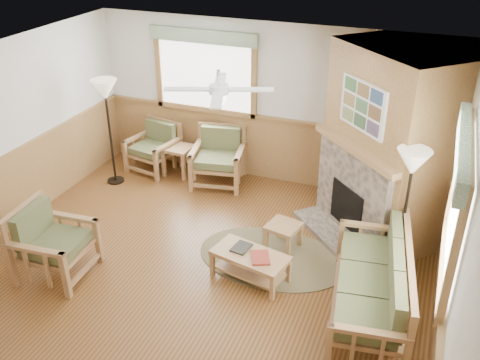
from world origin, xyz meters
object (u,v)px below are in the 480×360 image
(armchair_back_left, at_px, (153,148))
(end_table_chairs, at_px, (179,160))
(footstool, at_px, (283,236))
(sofa, at_px, (370,283))
(floor_lamp_left, at_px, (110,133))
(armchair_left, at_px, (54,243))
(armchair_back_right, at_px, (218,158))
(coffee_table, at_px, (250,266))
(floor_lamp_right, at_px, (404,215))

(armchair_back_left, height_order, end_table_chairs, armchair_back_left)
(end_table_chairs, bearing_deg, footstool, -32.08)
(sofa, relative_size, end_table_chairs, 3.83)
(floor_lamp_left, bearing_deg, armchair_left, -73.56)
(sofa, xyz_separation_m, armchair_back_right, (-2.93, 2.42, 0.00))
(armchair_back_left, relative_size, armchair_left, 0.90)
(end_table_chairs, xyz_separation_m, floor_lamp_left, (-0.91, -0.65, 0.65))
(sofa, height_order, armchair_left, armchair_left)
(coffee_table, bearing_deg, floor_lamp_right, 36.74)
(coffee_table, xyz_separation_m, end_table_chairs, (-2.20, 2.33, 0.07))
(armchair_back_right, distance_m, coffee_table, 2.70)
(armchair_back_left, xyz_separation_m, footstool, (2.89, -1.50, -0.24))
(armchair_back_left, bearing_deg, armchair_back_right, 8.30)
(footstool, relative_size, floor_lamp_right, 0.24)
(sofa, bearing_deg, armchair_back_left, -128.41)
(armchair_left, bearing_deg, floor_lamp_right, -73.36)
(floor_lamp_right, bearing_deg, armchair_left, -158.86)
(floor_lamp_left, bearing_deg, footstool, -14.37)
(armchair_back_right, height_order, floor_lamp_left, floor_lamp_left)
(armchair_back_left, xyz_separation_m, floor_lamp_right, (4.45, -1.53, 0.47))
(coffee_table, bearing_deg, armchair_left, -149.30)
(sofa, xyz_separation_m, armchair_back_left, (-4.22, 2.47, -0.04))
(armchair_left, distance_m, floor_lamp_right, 4.44)
(armchair_left, bearing_deg, sofa, -84.93)
(end_table_chairs, distance_m, floor_lamp_left, 1.29)
(end_table_chairs, bearing_deg, sofa, -33.60)
(armchair_back_left, distance_m, footstool, 3.27)
(sofa, relative_size, armchair_left, 2.13)
(armchair_back_right, relative_size, floor_lamp_right, 0.53)
(sofa, bearing_deg, floor_lamp_right, 158.28)
(armchair_back_right, height_order, floor_lamp_right, floor_lamp_right)
(armchair_back_right, bearing_deg, coffee_table, -69.30)
(footstool, bearing_deg, armchair_back_right, 138.01)
(armchair_back_right, distance_m, footstool, 2.18)
(sofa, distance_m, coffee_table, 1.54)
(armchair_back_left, xyz_separation_m, armchair_left, (0.33, -3.12, 0.05))
(armchair_back_left, bearing_deg, coffee_table, -30.13)
(floor_lamp_left, height_order, floor_lamp_right, floor_lamp_left)
(floor_lamp_left, bearing_deg, end_table_chairs, 35.82)
(armchair_back_left, bearing_deg, end_table_chairs, 10.55)
(armchair_back_left, distance_m, floor_lamp_left, 0.91)
(armchair_left, height_order, footstool, armchair_left)
(armchair_left, xyz_separation_m, floor_lamp_left, (-0.73, 2.47, 0.44))
(armchair_left, xyz_separation_m, floor_lamp_right, (4.12, 1.59, 0.42))
(coffee_table, height_order, floor_lamp_right, floor_lamp_right)
(armchair_left, height_order, end_table_chairs, armchair_left)
(armchair_back_left, relative_size, coffee_table, 0.88)
(armchair_back_left, distance_m, floor_lamp_right, 4.73)
(armchair_back_right, xyz_separation_m, coffee_table, (1.42, -2.28, -0.28))
(armchair_left, bearing_deg, end_table_chairs, -7.75)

